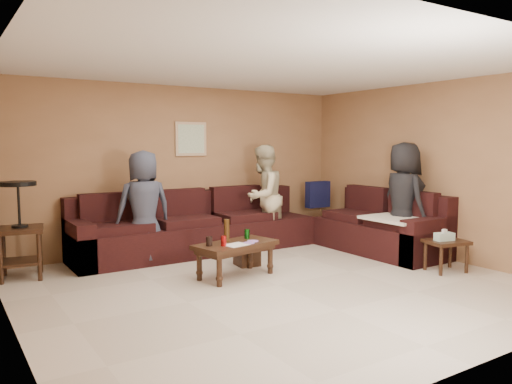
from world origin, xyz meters
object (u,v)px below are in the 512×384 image
Objects in this scene: coffee_table at (235,248)px; side_table_right at (446,244)px; sectional_sofa at (264,231)px; person_middle at (263,197)px; end_table_left at (20,228)px; waste_bin at (247,253)px; person_left at (144,207)px; person_right at (404,200)px.

side_table_right is at bearing -27.50° from coffee_table.
sectional_sofa is 1.40m from coffee_table.
person_middle is at bearing 114.03° from side_table_right.
coffee_table is 1.85m from person_middle.
coffee_table is 2.60m from end_table_left.
person_left is (-1.12, 0.84, 0.60)m from waste_bin.
person_middle reaches higher than end_table_left.
person_right reaches higher than person_middle.
person_left is at bearing 169.51° from sectional_sofa.
person_right is (3.30, -1.60, 0.05)m from person_left.
person_middle is (1.95, 0.02, 0.03)m from person_left.
person_middle reaches higher than person_left.
person_left is at bearing 118.96° from coffee_table.
end_table_left is 3.43× the size of waste_bin.
end_table_left is 0.76× the size of person_left.
waste_bin is 0.21× the size of person_middle.
person_right is (4.82, -1.70, 0.21)m from end_table_left.
person_left is 3.67m from person_right.
waste_bin is at bearing 82.42° from person_right.
end_table_left is at bearing 172.60° from sectional_sofa.
person_middle is at bearing 45.38° from coffee_table.
person_right is at bearing -19.30° from waste_bin.
coffee_table is 0.68× the size of person_middle.
end_table_left is 0.71× the size of person_right.
end_table_left reaches higher than side_table_right.
coffee_table is at bearing 120.71° from person_left.
coffee_table is at bearing 152.50° from side_table_right.
sectional_sofa is 0.82m from waste_bin.
coffee_table is at bearing -31.47° from end_table_left.
side_table_right is 1.66× the size of waste_bin.
sectional_sofa is at bearing 40.19° from waste_bin.
end_table_left is 3.48m from person_middle.
side_table_right is 3.98m from person_left.
person_left reaches higher than waste_bin.
person_middle is at bearing 51.40° from person_right.
person_right is at bearing 75.79° from side_table_right.
end_table_left is (-3.25, 0.42, 0.29)m from sectional_sofa.
coffee_table is 1.49m from person_left.
sectional_sofa reaches higher than waste_bin.
side_table_right is at bearing 142.72° from person_left.
person_middle is (0.83, 0.86, 0.63)m from waste_bin.
sectional_sofa is at bearing 62.49° from person_right.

